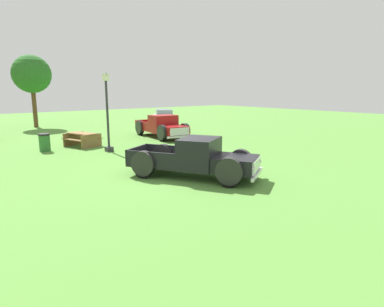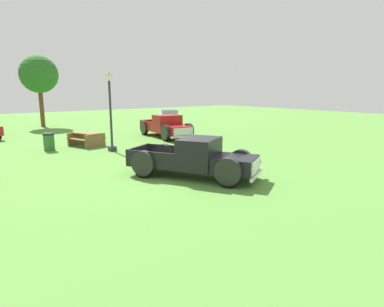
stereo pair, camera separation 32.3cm
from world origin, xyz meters
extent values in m
plane|color=#548C38|center=(0.00, 0.00, 0.00)|extent=(80.00, 80.00, 0.00)
cube|color=black|center=(1.11, -2.32, 0.64)|extent=(2.03, 2.02, 0.54)
cube|color=silver|center=(1.49, -2.97, 0.64)|extent=(1.19, 0.73, 0.45)
sphere|color=silver|center=(1.99, -2.66, 0.67)|extent=(0.20, 0.20, 0.20)
sphere|color=silver|center=(0.96, -3.26, 0.67)|extent=(0.20, 0.20, 0.20)
cube|color=black|center=(0.41, -1.14, 0.94)|extent=(2.06, 1.93, 1.13)
cube|color=#8C9EA8|center=(0.72, -1.66, 1.18)|extent=(1.24, 0.75, 0.50)
cube|color=black|center=(-0.43, 0.30, 0.42)|extent=(2.45, 2.60, 0.10)
cube|color=black|center=(0.24, 0.69, 0.74)|extent=(1.11, 1.81, 0.54)
cube|color=black|center=(-1.10, -0.10, 0.74)|extent=(1.11, 1.81, 0.54)
cube|color=black|center=(-0.93, 1.15, 0.74)|extent=(1.45, 0.90, 0.54)
cylinder|color=black|center=(1.82, -1.91, 0.37)|extent=(0.56, 0.75, 0.74)
cylinder|color=#B7B7BC|center=(1.83, -1.90, 0.37)|extent=(0.35, 0.38, 0.30)
cylinder|color=black|center=(1.82, -1.91, 0.56)|extent=(0.71, 0.95, 0.94)
cylinder|color=black|center=(0.40, -2.74, 0.37)|extent=(0.56, 0.75, 0.74)
cylinder|color=#B7B7BC|center=(0.39, -2.74, 0.37)|extent=(0.35, 0.38, 0.30)
cylinder|color=black|center=(0.40, -2.74, 0.56)|extent=(0.71, 0.95, 0.94)
cylinder|color=black|center=(0.16, 0.92, 0.37)|extent=(0.56, 0.75, 0.74)
cylinder|color=#B7B7BC|center=(0.17, 0.93, 0.37)|extent=(0.35, 0.38, 0.30)
cylinder|color=black|center=(0.16, 0.92, 0.56)|extent=(0.71, 0.95, 0.94)
cylinder|color=black|center=(-1.26, 0.09, 0.37)|extent=(0.56, 0.75, 0.74)
cylinder|color=#B7B7BC|center=(-1.27, 0.09, 0.37)|extent=(0.35, 0.38, 0.30)
cylinder|color=black|center=(-1.26, 0.09, 0.56)|extent=(0.71, 0.95, 0.94)
cube|color=silver|center=(1.51, -3.01, 0.33)|extent=(1.59, 0.99, 0.12)
cube|color=maroon|center=(4.93, 6.89, 0.66)|extent=(1.66, 1.64, 0.55)
cube|color=silver|center=(4.86, 6.12, 0.66)|extent=(1.38, 0.19, 0.47)
sphere|color=silver|center=(5.47, 6.08, 0.69)|extent=(0.20, 0.20, 0.20)
sphere|color=silver|center=(4.25, 6.19, 0.69)|extent=(0.20, 0.20, 0.20)
cube|color=maroon|center=(5.06, 8.30, 0.96)|extent=(1.80, 1.46, 1.16)
cube|color=#8C9EA8|center=(5.00, 7.68, 1.22)|extent=(1.45, 0.17, 0.51)
cube|color=maroon|center=(5.21, 10.00, 0.43)|extent=(1.87, 2.26, 0.10)
cube|color=maroon|center=(6.01, 9.93, 0.76)|extent=(0.27, 2.12, 0.55)
cube|color=maroon|center=(4.41, 10.08, 0.76)|extent=(0.27, 2.12, 0.55)
cube|color=maroon|center=(5.30, 11.02, 0.76)|extent=(1.69, 0.23, 0.55)
cylinder|color=black|center=(5.77, 6.81, 0.38)|extent=(0.29, 0.78, 0.77)
cylinder|color=#B7B7BC|center=(5.78, 6.81, 0.38)|extent=(0.27, 0.33, 0.31)
cylinder|color=black|center=(5.77, 6.81, 0.58)|extent=(0.37, 0.99, 0.97)
cylinder|color=black|center=(4.08, 6.97, 0.38)|extent=(0.29, 0.78, 0.77)
cylinder|color=#B7B7BC|center=(4.07, 6.97, 0.38)|extent=(0.27, 0.33, 0.31)
cylinder|color=black|center=(4.08, 6.97, 0.58)|extent=(0.37, 0.99, 0.97)
cylinder|color=black|center=(6.08, 10.18, 0.38)|extent=(0.29, 0.78, 0.77)
cylinder|color=#B7B7BC|center=(6.09, 10.18, 0.38)|extent=(0.27, 0.33, 0.31)
cylinder|color=black|center=(6.08, 10.18, 0.58)|extent=(0.37, 0.99, 0.97)
cylinder|color=black|center=(4.39, 10.33, 0.38)|extent=(0.29, 0.78, 0.77)
cylinder|color=#B7B7BC|center=(4.38, 10.33, 0.38)|extent=(0.27, 0.33, 0.31)
cylinder|color=black|center=(4.39, 10.33, 0.58)|extent=(0.37, 0.99, 0.97)
cube|color=silver|center=(4.85, 6.08, 0.34)|extent=(1.84, 0.27, 0.12)
cube|color=silver|center=(9.76, 15.29, 0.59)|extent=(3.54, 4.53, 0.58)
cube|color=#7F939E|center=(9.83, 15.42, 1.15)|extent=(2.41, 2.77, 0.53)
cylinder|color=black|center=(9.74, 13.67, 0.31)|extent=(0.46, 0.63, 0.61)
cylinder|color=black|center=(8.40, 14.40, 0.31)|extent=(0.46, 0.63, 0.61)
cylinder|color=black|center=(11.12, 16.19, 0.31)|extent=(0.46, 0.63, 0.61)
cylinder|color=black|center=(9.77, 16.92, 0.31)|extent=(0.46, 0.63, 0.61)
cube|color=#2D2D33|center=(0.00, 5.89, 0.12)|extent=(0.36, 0.36, 0.25)
cylinder|color=#2D2D33|center=(0.00, 5.89, 1.97)|extent=(0.12, 0.12, 3.44)
cube|color=#F2EACC|center=(0.00, 5.89, 3.87)|extent=(0.28, 0.28, 0.36)
cone|color=#2D2D33|center=(0.00, 5.89, 4.05)|extent=(0.32, 0.32, 0.14)
cube|color=olive|center=(-0.52, 8.37, 0.75)|extent=(1.32, 1.96, 0.06)
cube|color=olive|center=(-1.09, 8.18, 0.45)|extent=(0.82, 1.80, 0.05)
cube|color=olive|center=(0.05, 8.55, 0.45)|extent=(0.82, 1.80, 0.05)
cube|color=olive|center=(-0.77, 9.13, 0.38)|extent=(1.36, 0.51, 0.75)
cube|color=olive|center=(-0.27, 7.61, 0.38)|extent=(1.36, 0.51, 0.75)
cylinder|color=#2D6B2D|center=(-2.66, 8.09, 0.42)|extent=(0.56, 0.56, 0.85)
cylinder|color=black|center=(-2.66, 8.09, 0.90)|extent=(0.59, 0.59, 0.10)
cylinder|color=brown|center=(-0.13, 20.56, 1.67)|extent=(0.36, 0.36, 3.33)
sphere|color=#286623|center=(-0.13, 20.56, 4.53)|extent=(3.19, 3.19, 3.19)
camera|label=1|loc=(-7.21, -10.29, 3.27)|focal=30.60mm
camera|label=2|loc=(-6.95, -10.49, 3.27)|focal=30.60mm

